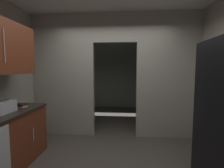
% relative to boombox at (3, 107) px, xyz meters
% --- Properties ---
extents(kitchen_partition, '(3.79, 0.12, 2.79)m').
position_rel_boombox_xyz_m(kitchen_partition, '(1.54, 1.47, 0.50)').
color(kitchen_partition, '#9E998C').
rests_on(kitchen_partition, ground).
extents(adjoining_room_shell, '(3.79, 2.95, 2.79)m').
position_rel_boombox_xyz_m(adjoining_room_shell, '(1.54, 3.49, 0.41)').
color(adjoining_room_shell, gray).
rests_on(adjoining_room_shell, ground).
extents(boombox, '(0.20, 0.35, 0.20)m').
position_rel_boombox_xyz_m(boombox, '(0.00, 0.00, 0.00)').
color(boombox, '#B2B2B7').
rests_on(boombox, lower_cabinet_run).
extents(book_stack, '(0.15, 0.17, 0.06)m').
position_rel_boombox_xyz_m(book_stack, '(0.03, 0.40, -0.06)').
color(book_stack, beige).
rests_on(book_stack, lower_cabinet_run).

